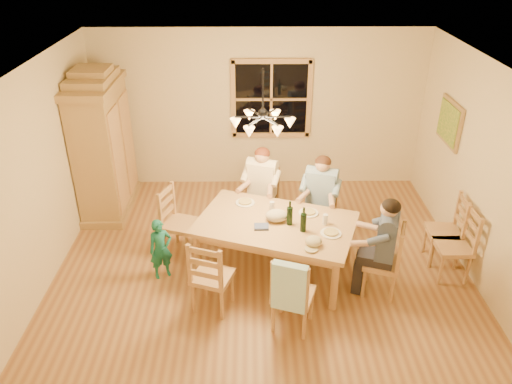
{
  "coord_description": "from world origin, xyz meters",
  "views": [
    {
      "loc": [
        -0.14,
        -5.53,
        4.12
      ],
      "look_at": [
        -0.08,
        0.1,
        1.08
      ],
      "focal_mm": 35.0,
      "sensor_mm": 36.0,
      "label": 1
    }
  ],
  "objects_px": {
    "armoire": "(104,148)",
    "chandelier": "(263,121)",
    "adult_woman": "(262,180)",
    "wine_bottle_b": "(303,219)",
    "chair_near_right": "(293,305)",
    "child": "(161,249)",
    "chair_far_right": "(319,221)",
    "wine_bottle_a": "(290,213)",
    "dining_table": "(276,229)",
    "chair_far_left": "(262,211)",
    "adult_plaid_man": "(321,189)",
    "chair_spare_back": "(451,257)",
    "adult_slate_man": "(386,236)",
    "chair_near_left": "(213,287)",
    "chair_end_right": "(380,272)",
    "chair_end_left": "(181,233)",
    "chair_spare_front": "(441,241)"
  },
  "relations": [
    {
      "from": "armoire",
      "to": "chandelier",
      "type": "bearing_deg",
      "value": -33.46
    },
    {
      "from": "chair_far_right",
      "to": "wine_bottle_b",
      "type": "relative_size",
      "value": 3.0
    },
    {
      "from": "chair_near_left",
      "to": "chair_end_right",
      "type": "bearing_deg",
      "value": 26.57
    },
    {
      "from": "chair_spare_front",
      "to": "chandelier",
      "type": "bearing_deg",
      "value": 96.95
    },
    {
      "from": "chair_end_left",
      "to": "dining_table",
      "type": "bearing_deg",
      "value": 90.0
    },
    {
      "from": "dining_table",
      "to": "chair_spare_back",
      "type": "height_order",
      "value": "chair_spare_back"
    },
    {
      "from": "chair_near_left",
      "to": "chair_spare_back",
      "type": "bearing_deg",
      "value": 30.09
    },
    {
      "from": "chair_far_right",
      "to": "chair_near_right",
      "type": "xyz_separation_m",
      "value": [
        -0.51,
        -1.79,
        0.0
      ]
    },
    {
      "from": "chandelier",
      "to": "wine_bottle_a",
      "type": "distance_m",
      "value": 1.21
    },
    {
      "from": "child",
      "to": "chandelier",
      "type": "bearing_deg",
      "value": -17.42
    },
    {
      "from": "adult_woman",
      "to": "wine_bottle_b",
      "type": "bearing_deg",
      "value": 130.63
    },
    {
      "from": "adult_slate_man",
      "to": "chandelier",
      "type": "bearing_deg",
      "value": 87.88
    },
    {
      "from": "armoire",
      "to": "chair_spare_back",
      "type": "height_order",
      "value": "armoire"
    },
    {
      "from": "chair_end_right",
      "to": "wine_bottle_a",
      "type": "relative_size",
      "value": 3.0
    },
    {
      "from": "chair_far_right",
      "to": "chair_end_right",
      "type": "bearing_deg",
      "value": 136.64
    },
    {
      "from": "chair_far_left",
      "to": "wine_bottle_b",
      "type": "bearing_deg",
      "value": 130.63
    },
    {
      "from": "chandelier",
      "to": "adult_slate_man",
      "type": "bearing_deg",
      "value": -21.51
    },
    {
      "from": "chair_near_left",
      "to": "chair_spare_back",
      "type": "xyz_separation_m",
      "value": [
        3.05,
        0.58,
        0.0
      ]
    },
    {
      "from": "chair_near_left",
      "to": "chair_spare_front",
      "type": "distance_m",
      "value": 3.19
    },
    {
      "from": "chandelier",
      "to": "chair_end_right",
      "type": "distance_m",
      "value": 2.37
    },
    {
      "from": "chair_near_right",
      "to": "wine_bottle_a",
      "type": "xyz_separation_m",
      "value": [
        0.02,
        0.99,
        0.62
      ]
    },
    {
      "from": "dining_table",
      "to": "chair_far_left",
      "type": "height_order",
      "value": "chair_far_left"
    },
    {
      "from": "chair_far_right",
      "to": "wine_bottle_a",
      "type": "relative_size",
      "value": 3.0
    },
    {
      "from": "chair_near_left",
      "to": "chair_end_right",
      "type": "relative_size",
      "value": 1.0
    },
    {
      "from": "chandelier",
      "to": "adult_plaid_man",
      "type": "distance_m",
      "value": 1.62
    },
    {
      "from": "chair_end_right",
      "to": "adult_slate_man",
      "type": "relative_size",
      "value": 1.13
    },
    {
      "from": "chair_spare_back",
      "to": "chair_near_left",
      "type": "bearing_deg",
      "value": 100.86
    },
    {
      "from": "adult_slate_man",
      "to": "chair_spare_back",
      "type": "xyz_separation_m",
      "value": [
        0.99,
        0.32,
        -0.54
      ]
    },
    {
      "from": "wine_bottle_a",
      "to": "wine_bottle_b",
      "type": "xyz_separation_m",
      "value": [
        0.16,
        -0.16,
        0.0
      ]
    },
    {
      "from": "adult_woman",
      "to": "adult_slate_man",
      "type": "relative_size",
      "value": 1.0
    },
    {
      "from": "adult_plaid_man",
      "to": "chair_spare_back",
      "type": "relative_size",
      "value": 0.88
    },
    {
      "from": "chair_end_right",
      "to": "chair_spare_back",
      "type": "xyz_separation_m",
      "value": [
        0.99,
        0.32,
        0.0
      ]
    },
    {
      "from": "chair_near_right",
      "to": "chair_spare_back",
      "type": "relative_size",
      "value": 1.0
    },
    {
      "from": "chair_spare_back",
      "to": "chair_near_right",
      "type": "bearing_deg",
      "value": 113.21
    },
    {
      "from": "adult_woman",
      "to": "chair_far_left",
      "type": "bearing_deg",
      "value": -65.26
    },
    {
      "from": "chair_far_left",
      "to": "chair_end_left",
      "type": "distance_m",
      "value": 1.28
    },
    {
      "from": "chair_far_left",
      "to": "adult_woman",
      "type": "relative_size",
      "value": 1.13
    },
    {
      "from": "chair_far_right",
      "to": "chair_spare_back",
      "type": "relative_size",
      "value": 1.0
    },
    {
      "from": "adult_woman",
      "to": "wine_bottle_b",
      "type": "height_order",
      "value": "adult_woman"
    },
    {
      "from": "adult_woman",
      "to": "wine_bottle_a",
      "type": "relative_size",
      "value": 2.65
    },
    {
      "from": "chair_near_right",
      "to": "child",
      "type": "distance_m",
      "value": 1.89
    },
    {
      "from": "chair_far_left",
      "to": "wine_bottle_b",
      "type": "xyz_separation_m",
      "value": [
        0.48,
        -1.25,
        0.62
      ]
    },
    {
      "from": "chair_near_right",
      "to": "chair_end_left",
      "type": "distance_m",
      "value": 2.08
    },
    {
      "from": "chair_end_right",
      "to": "chair_near_right",
      "type": "bearing_deg",
      "value": 136.74
    },
    {
      "from": "armoire",
      "to": "adult_slate_man",
      "type": "distance_m",
      "value": 4.45
    },
    {
      "from": "chair_near_right",
      "to": "chair_spare_front",
      "type": "bearing_deg",
      "value": 49.89
    },
    {
      "from": "child",
      "to": "chair_spare_back",
      "type": "height_order",
      "value": "chair_spare_back"
    },
    {
      "from": "chair_end_right",
      "to": "wine_bottle_a",
      "type": "distance_m",
      "value": 1.34
    },
    {
      "from": "adult_woman",
      "to": "wine_bottle_a",
      "type": "distance_m",
      "value": 1.14
    },
    {
      "from": "armoire",
      "to": "adult_slate_man",
      "type": "xyz_separation_m",
      "value": [
        3.88,
        -2.18,
        -0.22
      ]
    }
  ]
}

